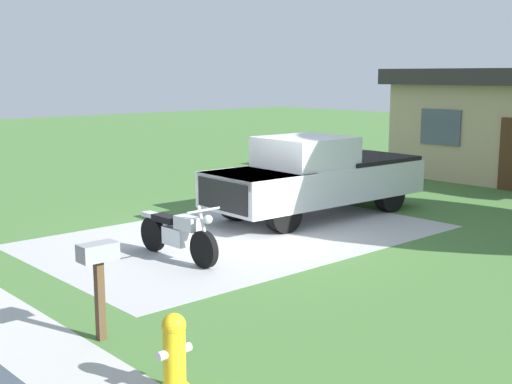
% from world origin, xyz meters
% --- Properties ---
extents(ground_plane, '(80.00, 80.00, 0.00)m').
position_xyz_m(ground_plane, '(0.00, 0.00, 0.00)').
color(ground_plane, '#436F34').
extents(driveway_pad, '(5.28, 8.42, 0.01)m').
position_xyz_m(driveway_pad, '(0.00, 0.00, 0.00)').
color(driveway_pad, '#A9A9A9').
rests_on(driveway_pad, ground).
extents(motorcycle, '(2.21, 0.70, 1.09)m').
position_xyz_m(motorcycle, '(0.59, -2.03, 0.47)').
color(motorcycle, black).
rests_on(motorcycle, ground).
extents(pickup_truck, '(2.22, 5.70, 1.90)m').
position_xyz_m(pickup_truck, '(-0.37, 2.73, 0.95)').
color(pickup_truck, black).
rests_on(pickup_truck, ground).
extents(fire_hydrant, '(0.32, 0.40, 0.87)m').
position_xyz_m(fire_hydrant, '(4.81, -5.08, 0.43)').
color(fire_hydrant, yellow).
rests_on(fire_hydrant, ground).
extents(mailbox, '(0.26, 0.48, 1.26)m').
position_xyz_m(mailbox, '(3.01, -4.95, 0.98)').
color(mailbox, '#4C3823').
rests_on(mailbox, ground).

